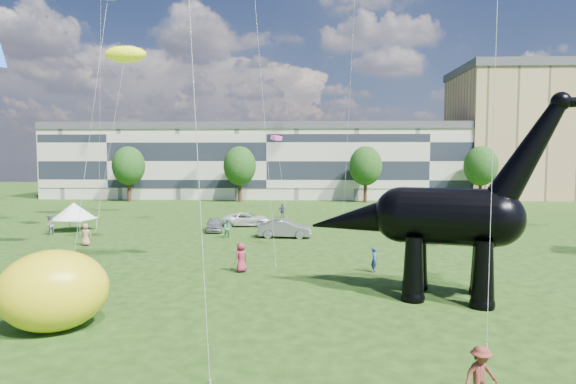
{
  "coord_description": "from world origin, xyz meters",
  "views": [
    {
      "loc": [
        -1.5,
        -23.47,
        7.36
      ],
      "look_at": [
        -2.64,
        8.0,
        5.0
      ],
      "focal_mm": 30.0,
      "sensor_mm": 36.0,
      "label": 1
    }
  ],
  "objects": [
    {
      "name": "gazebo_left",
      "position": [
        -24.25,
        22.67,
        1.97
      ],
      "size": [
        4.4,
        4.4,
        2.8
      ],
      "rotation": [
        0.0,
        0.0,
        -0.1
      ],
      "color": "white",
      "rests_on": "ground"
    },
    {
      "name": "tree_mid_right",
      "position": [
        8.0,
        53.0,
        6.29
      ],
      "size": [
        5.2,
        5.2,
        9.44
      ],
      "color": "#382314",
      "rests_on": "ground"
    },
    {
      "name": "ground",
      "position": [
        0.0,
        0.0,
        0.0
      ],
      "size": [
        220.0,
        220.0,
        0.0
      ],
      "primitive_type": "plane",
      "color": "#16330C",
      "rests_on": "ground"
    },
    {
      "name": "tree_mid_left",
      "position": [
        -12.0,
        53.0,
        6.29
      ],
      "size": [
        5.2,
        5.2,
        9.44
      ],
      "color": "#382314",
      "rests_on": "ground"
    },
    {
      "name": "car_silver",
      "position": [
        -10.41,
        22.94,
        0.67
      ],
      "size": [
        2.25,
        4.14,
        1.34
      ],
      "primitive_type": "imported",
      "rotation": [
        0.0,
        0.0,
        0.18
      ],
      "color": "#B4B4B9",
      "rests_on": "ground"
    },
    {
      "name": "terrace_row",
      "position": [
        -8.0,
        62.0,
        6.0
      ],
      "size": [
        78.0,
        11.0,
        12.0
      ],
      "primitive_type": "cube",
      "color": "beige",
      "rests_on": "ground"
    },
    {
      "name": "tree_far_right",
      "position": [
        26.0,
        53.0,
        6.29
      ],
      "size": [
        5.2,
        5.2,
        9.44
      ],
      "color": "#382314",
      "rests_on": "ground"
    },
    {
      "name": "gazebo_far",
      "position": [
        11.74,
        29.73,
        1.94
      ],
      "size": [
        5.27,
        5.27,
        2.77
      ],
      "rotation": [
        0.0,
        0.0,
        0.44
      ],
      "color": "white",
      "rests_on": "ground"
    },
    {
      "name": "car_white",
      "position": [
        -7.66,
        26.52,
        0.71
      ],
      "size": [
        5.21,
        2.57,
        1.42
      ],
      "primitive_type": "imported",
      "rotation": [
        0.0,
        0.0,
        1.61
      ],
      "color": "silver",
      "rests_on": "ground"
    },
    {
      "name": "car_dark",
      "position": [
        9.15,
        21.97,
        0.71
      ],
      "size": [
        3.88,
        5.24,
        1.41
      ],
      "primitive_type": "imported",
      "rotation": [
        0.0,
        0.0,
        -0.45
      ],
      "color": "#595960",
      "rests_on": "ground"
    },
    {
      "name": "gazebo_near",
      "position": [
        8.68,
        27.6,
        1.85
      ],
      "size": [
        4.7,
        4.7,
        2.63
      ],
      "rotation": [
        0.0,
        0.0,
        0.29
      ],
      "color": "silver",
      "rests_on": "ground"
    },
    {
      "name": "visitors",
      "position": [
        -1.19,
        15.11,
        0.89
      ],
      "size": [
        49.51,
        44.9,
        1.9
      ],
      "color": "#AC7A56",
      "rests_on": "ground"
    },
    {
      "name": "inflatable_yellow",
      "position": [
        -12.09,
        -4.0,
        1.72
      ],
      "size": [
        5.43,
        4.87,
        3.43
      ],
      "primitive_type": "ellipsoid",
      "rotation": [
        0.0,
        0.0,
        0.39
      ],
      "color": "yellow",
      "rests_on": "ground"
    },
    {
      "name": "apartment_block",
      "position": [
        40.0,
        65.0,
        11.0
      ],
      "size": [
        28.0,
        18.0,
        22.0
      ],
      "primitive_type": "cube",
      "color": "tan",
      "rests_on": "ground"
    },
    {
      "name": "tree_far_left",
      "position": [
        -30.0,
        53.0,
        6.29
      ],
      "size": [
        5.2,
        5.2,
        9.44
      ],
      "color": "#382314",
      "rests_on": "ground"
    },
    {
      "name": "car_grey",
      "position": [
        -3.35,
        19.5,
        0.8
      ],
      "size": [
        4.9,
        1.9,
        1.59
      ],
      "primitive_type": "imported",
      "rotation": [
        0.0,
        0.0,
        1.53
      ],
      "color": "slate",
      "rests_on": "ground"
    },
    {
      "name": "dinosaur_sculpture",
      "position": [
        5.36,
        1.54,
        4.07
      ],
      "size": [
        13.07,
        5.91,
        10.78
      ],
      "rotation": [
        0.0,
        0.0,
        -0.31
      ],
      "color": "black",
      "rests_on": "ground"
    }
  ]
}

